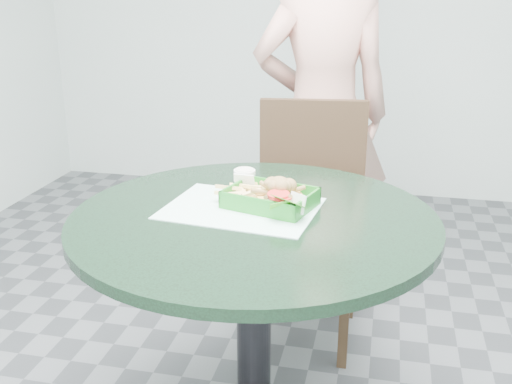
% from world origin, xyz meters
% --- Properties ---
extents(cafe_table, '(0.99, 0.99, 0.75)m').
position_xyz_m(cafe_table, '(0.00, 0.00, 0.58)').
color(cafe_table, black).
rests_on(cafe_table, floor).
extents(dining_chair, '(0.42, 0.42, 0.93)m').
position_xyz_m(dining_chair, '(0.05, 0.74, 0.53)').
color(dining_chair, '#452B21').
rests_on(dining_chair, floor).
extents(diner_person, '(0.74, 0.58, 1.78)m').
position_xyz_m(diner_person, '(0.06, 1.08, 0.89)').
color(diner_person, tan).
rests_on(diner_person, floor).
extents(placemat, '(0.44, 0.35, 0.00)m').
position_xyz_m(placemat, '(-0.04, 0.04, 0.75)').
color(placemat, '#BBEDE0').
rests_on(placemat, cafe_table).
extents(food_basket, '(0.23, 0.17, 0.05)m').
position_xyz_m(food_basket, '(0.03, 0.07, 0.77)').
color(food_basket, '#1A781F').
rests_on(food_basket, placemat).
extents(crab_sandwich, '(0.13, 0.13, 0.07)m').
position_xyz_m(crab_sandwich, '(0.05, 0.08, 0.80)').
color(crab_sandwich, gold).
rests_on(crab_sandwich, food_basket).
extents(fries_pile, '(0.16, 0.17, 0.05)m').
position_xyz_m(fries_pile, '(-0.06, 0.09, 0.79)').
color(fries_pile, '#FFD783').
rests_on(fries_pile, food_basket).
extents(sauce_ramekin, '(0.06, 0.06, 0.04)m').
position_xyz_m(sauce_ramekin, '(-0.10, 0.15, 0.80)').
color(sauce_ramekin, white).
rests_on(sauce_ramekin, food_basket).
extents(garnish_cup, '(0.11, 0.10, 0.04)m').
position_xyz_m(garnish_cup, '(0.09, 0.02, 0.79)').
color(garnish_cup, white).
rests_on(garnish_cup, food_basket).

